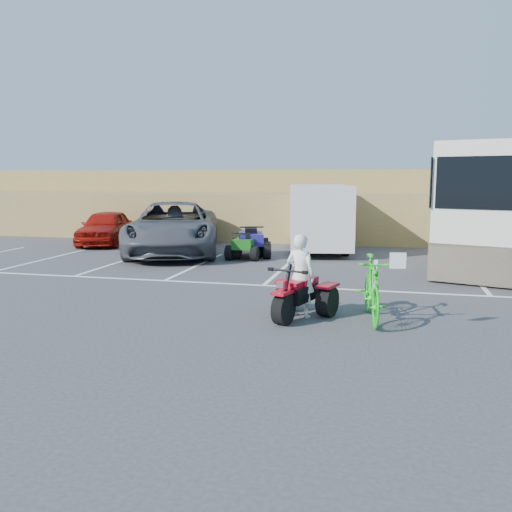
% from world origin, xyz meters
% --- Properties ---
extents(ground, '(100.00, 100.00, 0.00)m').
position_xyz_m(ground, '(0.00, 0.00, 0.00)').
color(ground, '#37373A').
rests_on(ground, ground).
extents(parking_stripes, '(28.00, 5.16, 0.01)m').
position_xyz_m(parking_stripes, '(0.87, 4.07, 0.00)').
color(parking_stripes, white).
rests_on(parking_stripes, ground).
extents(grass_embankment, '(40.00, 8.50, 3.10)m').
position_xyz_m(grass_embankment, '(0.00, 15.48, 1.42)').
color(grass_embankment, olive).
rests_on(grass_embankment, ground).
extents(red_trike_atv, '(1.62, 1.88, 1.04)m').
position_xyz_m(red_trike_atv, '(1.34, -0.58, 0.00)').
color(red_trike_atv, '#AC091A').
rests_on(red_trike_atv, ground).
extents(rider, '(0.69, 0.56, 1.65)m').
position_xyz_m(rider, '(1.39, -0.43, 0.82)').
color(rider, white).
rests_on(rider, ground).
extents(green_dirt_bike, '(0.88, 2.14, 1.25)m').
position_xyz_m(green_dirt_bike, '(2.76, -0.39, 0.62)').
color(green_dirt_bike, '#14BF19').
rests_on(green_dirt_bike, ground).
extents(grey_pickup, '(4.92, 7.26, 1.85)m').
position_xyz_m(grey_pickup, '(-4.47, 7.41, 0.92)').
color(grey_pickup, '#48494F').
rests_on(grey_pickup, ground).
extents(red_car, '(2.54, 4.37, 1.40)m').
position_xyz_m(red_car, '(-8.19, 9.23, 0.70)').
color(red_car, '#981008').
rests_on(red_car, ground).
extents(cargo_trailer, '(2.98, 5.50, 2.43)m').
position_xyz_m(cargo_trailer, '(0.53, 9.32, 1.32)').
color(cargo_trailer, silver).
rests_on(cargo_trailer, ground).
extents(rv_motorhome, '(5.47, 10.28, 3.59)m').
position_xyz_m(rv_motorhome, '(6.80, 8.19, 1.56)').
color(rv_motorhome, silver).
rests_on(rv_motorhome, ground).
extents(quad_atv_blue, '(1.71, 2.00, 1.12)m').
position_xyz_m(quad_atv_blue, '(-1.56, 7.28, 0.00)').
color(quad_atv_blue, navy).
rests_on(quad_atv_blue, ground).
extents(quad_atv_green, '(1.09, 1.45, 0.94)m').
position_xyz_m(quad_atv_green, '(-1.60, 6.75, 0.00)').
color(quad_atv_green, '#145613').
rests_on(quad_atv_green, ground).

